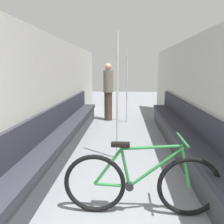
{
  "coord_description": "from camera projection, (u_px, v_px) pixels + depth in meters",
  "views": [
    {
      "loc": [
        0.03,
        -0.52,
        1.61
      ],
      "look_at": [
        -0.14,
        2.28,
        1.06
      ],
      "focal_mm": 35.0,
      "sensor_mm": 36.0,
      "label": 1
    }
  ],
  "objects": [
    {
      "name": "wall_right",
      "position": [
        201.0,
        97.0,
        3.92
      ],
      "size": [
        0.1,
        10.14,
        2.24
      ],
      "primitive_type": "cube",
      "color": "beige",
      "rests_on": "ground"
    },
    {
      "name": "passenger_standing",
      "position": [
        108.0,
        91.0,
        6.8
      ],
      "size": [
        0.3,
        0.3,
        1.77
      ],
      "rotation": [
        0.0,
        0.0,
        3.06
      ],
      "color": "#473828",
      "rests_on": "ground"
    },
    {
      "name": "bicycle",
      "position": [
        141.0,
        183.0,
        2.41
      ],
      "size": [
        1.73,
        0.46,
        0.9
      ],
      "rotation": [
        0.0,
        0.0,
        -0.13
      ],
      "color": "black",
      "rests_on": "ground"
    },
    {
      "name": "bench_seat_row_right",
      "position": [
        183.0,
        137.0,
        4.23
      ],
      "size": [
        0.41,
        5.54,
        0.92
      ],
      "color": "#3D3D42",
      "rests_on": "ground"
    },
    {
      "name": "wall_left",
      "position": [
        49.0,
        95.0,
        4.09
      ],
      "size": [
        0.1,
        10.14,
        2.24
      ],
      "primitive_type": "cube",
      "color": "beige",
      "rests_on": "ground"
    },
    {
      "name": "grab_pole_near",
      "position": [
        127.0,
        87.0,
        6.55
      ],
      "size": [
        0.08,
        0.08,
        2.22
      ],
      "color": "gray",
      "rests_on": "ground"
    },
    {
      "name": "bench_seat_row_left",
      "position": [
        65.0,
        135.0,
        4.37
      ],
      "size": [
        0.41,
        5.54,
        0.92
      ],
      "color": "#3D3D42",
      "rests_on": "ground"
    },
    {
      "name": "grab_pole_far",
      "position": [
        117.0,
        100.0,
        3.79
      ],
      "size": [
        0.08,
        0.08,
        2.22
      ],
      "color": "gray",
      "rests_on": "ground"
    }
  ]
}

